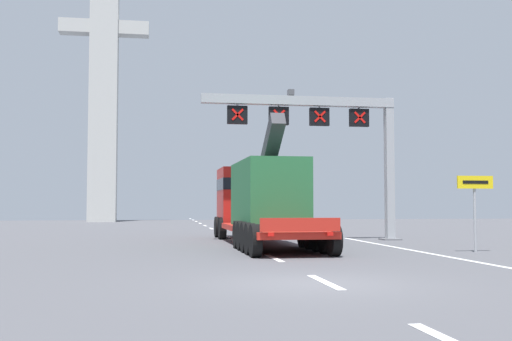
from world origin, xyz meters
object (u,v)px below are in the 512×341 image
(heavy_haul_truck_red, at_px, (258,199))
(exit_sign_yellow, at_px, (475,195))
(bridge_pylon_distant, at_px, (104,61))
(overhead_lane_gantry, at_px, (327,126))

(heavy_haul_truck_red, xyz_separation_m, exit_sign_yellow, (7.00, -6.63, 0.11))
(exit_sign_yellow, distance_m, bridge_pylon_distant, 47.78)
(exit_sign_yellow, bearing_deg, heavy_haul_truck_red, 136.56)
(heavy_haul_truck_red, bearing_deg, bridge_pylon_distant, 106.01)
(exit_sign_yellow, bearing_deg, overhead_lane_gantry, 113.00)
(overhead_lane_gantry, height_order, exit_sign_yellow, overhead_lane_gantry)
(bridge_pylon_distant, bearing_deg, heavy_haul_truck_red, -73.99)
(heavy_haul_truck_red, xyz_separation_m, bridge_pylon_distant, (-10.21, 35.58, 14.44))
(heavy_haul_truck_red, height_order, exit_sign_yellow, heavy_haul_truck_red)
(overhead_lane_gantry, distance_m, heavy_haul_truck_red, 5.28)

